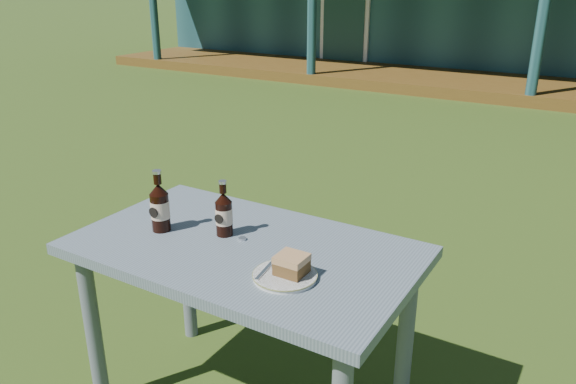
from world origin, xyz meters
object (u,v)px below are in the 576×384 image
Objects in this scene: cake_slice at (292,264)px; cola_bottle_near at (224,214)px; cola_bottle_far at (160,207)px; plate at (285,276)px; cafe_table at (244,271)px.

cola_bottle_near is (-0.37, 0.14, 0.04)m from cake_slice.
cake_slice is at bearing -5.04° from cola_bottle_far.
plate is at bearing -23.89° from cola_bottle_near.
cafe_table is at bearing 157.79° from cake_slice.
cake_slice reaches higher than cafe_table.
cola_bottle_near is (-0.35, 0.16, 0.07)m from plate.
cola_bottle_near reaches higher than plate.
cake_slice is 0.59m from cola_bottle_far.
cafe_table is 5.78× the size of cola_bottle_near.
cake_slice is 0.40× the size of cola_bottle_far.
cola_bottle_far is at bearing 173.35° from plate.
cola_bottle_far is (-0.57, 0.07, 0.08)m from plate.
plate is 0.04m from cake_slice.
cake_slice is at bearing 44.03° from plate.
cafe_table is 0.22m from cola_bottle_near.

